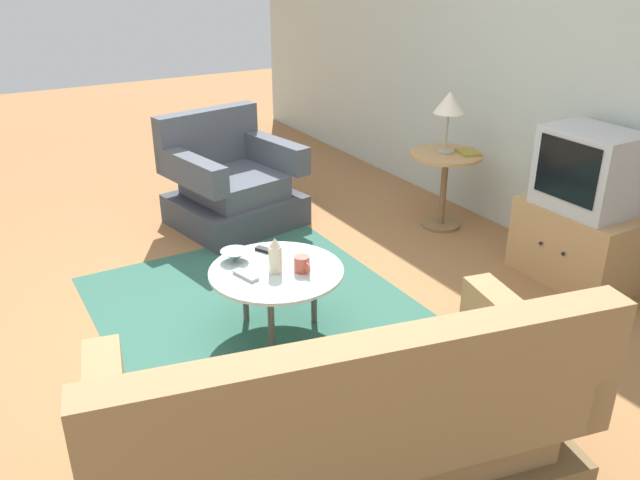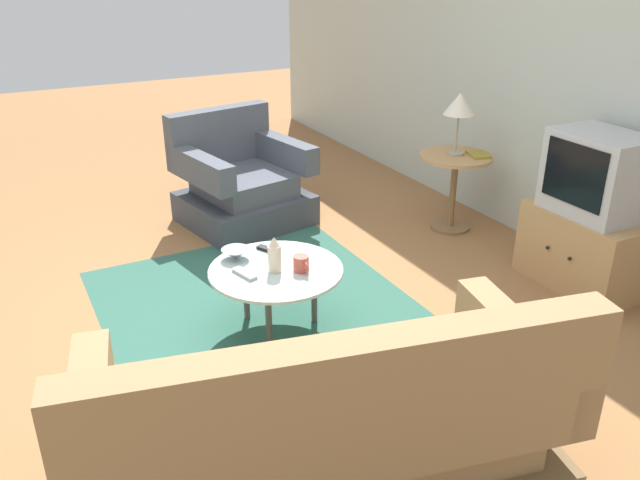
# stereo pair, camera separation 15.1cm
# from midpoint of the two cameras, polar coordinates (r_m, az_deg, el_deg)

# --- Properties ---
(ground_plane) EXTENTS (16.00, 16.00, 0.00)m
(ground_plane) POSITION_cam_midpoint_polar(r_m,az_deg,el_deg) (3.88, -6.12, -7.48)
(ground_plane) COLOR olive
(back_wall) EXTENTS (9.00, 0.12, 2.70)m
(back_wall) POSITION_cam_midpoint_polar(r_m,az_deg,el_deg) (4.82, 20.63, 14.71)
(back_wall) COLOR #B2BCB2
(back_wall) RESTS_ON ground
(area_rug) EXTENTS (2.58, 1.83, 0.00)m
(area_rug) POSITION_cam_midpoint_polar(r_m,az_deg,el_deg) (3.81, -4.87, -8.02)
(area_rug) COLOR #2D5B4C
(area_rug) RESTS_ON ground
(armchair) EXTENTS (0.99, 1.04, 0.87)m
(armchair) POSITION_cam_midpoint_polar(r_m,az_deg,el_deg) (5.22, -8.75, 4.74)
(armchair) COLOR #3E424B
(armchair) RESTS_ON ground
(couch) EXTENTS (1.22, 1.96, 0.96)m
(couch) POSITION_cam_midpoint_polar(r_m,az_deg,el_deg) (2.59, 0.37, -17.48)
(couch) COLOR brown
(couch) RESTS_ON ground
(coffee_table) EXTENTS (0.76, 0.76, 0.40)m
(coffee_table) POSITION_cam_midpoint_polar(r_m,az_deg,el_deg) (3.63, -5.08, -3.12)
(coffee_table) COLOR #B2C6C1
(coffee_table) RESTS_ON ground
(side_table) EXTENTS (0.56, 0.56, 0.61)m
(side_table) POSITION_cam_midpoint_polar(r_m,az_deg,el_deg) (5.11, 10.16, 5.80)
(side_table) COLOR tan
(side_table) RESTS_ON ground
(tv_stand) EXTENTS (0.77, 0.48, 0.51)m
(tv_stand) POSITION_cam_midpoint_polar(r_m,az_deg,el_deg) (4.55, 20.87, -0.35)
(tv_stand) COLOR tan
(tv_stand) RESTS_ON ground
(television) EXTENTS (0.56, 0.43, 0.52)m
(television) POSITION_cam_midpoint_polar(r_m,az_deg,el_deg) (4.37, 21.82, 5.77)
(television) COLOR #B7B7BC
(television) RESTS_ON tv_stand
(table_lamp) EXTENTS (0.23, 0.23, 0.47)m
(table_lamp) POSITION_cam_midpoint_polar(r_m,az_deg,el_deg) (4.97, 10.51, 11.74)
(table_lamp) COLOR #9E937A
(table_lamp) RESTS_ON side_table
(vase) EXTENTS (0.08, 0.08, 0.21)m
(vase) POSITION_cam_midpoint_polar(r_m,az_deg,el_deg) (3.54, -5.21, -1.42)
(vase) COLOR beige
(vase) RESTS_ON coffee_table
(mug) EXTENTS (0.14, 0.09, 0.09)m
(mug) POSITION_cam_midpoint_polar(r_m,az_deg,el_deg) (3.56, -2.80, -2.16)
(mug) COLOR #B74C3D
(mug) RESTS_ON coffee_table
(bowl) EXTENTS (0.17, 0.17, 0.06)m
(bowl) POSITION_cam_midpoint_polar(r_m,az_deg,el_deg) (3.73, -8.71, -1.37)
(bowl) COLOR slate
(bowl) RESTS_ON coffee_table
(tv_remote_dark) EXTENTS (0.15, 0.11, 0.02)m
(tv_remote_dark) POSITION_cam_midpoint_polar(r_m,az_deg,el_deg) (3.82, -5.85, -0.94)
(tv_remote_dark) COLOR black
(tv_remote_dark) RESTS_ON coffee_table
(tv_remote_silver) EXTENTS (0.18, 0.09, 0.02)m
(tv_remote_silver) POSITION_cam_midpoint_polar(r_m,az_deg,el_deg) (3.55, -7.83, -3.14)
(tv_remote_silver) COLOR #B2B2B7
(tv_remote_silver) RESTS_ON coffee_table
(book) EXTENTS (0.22, 0.19, 0.02)m
(book) POSITION_cam_midpoint_polar(r_m,az_deg,el_deg) (5.07, 12.17, 7.60)
(book) COLOR olive
(book) RESTS_ON side_table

